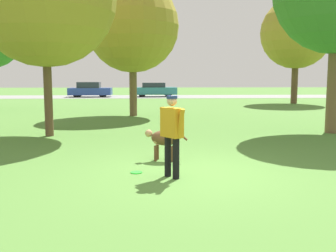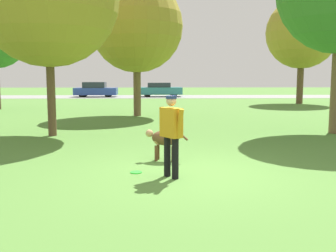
{
  "view_description": "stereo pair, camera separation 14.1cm",
  "coord_description": "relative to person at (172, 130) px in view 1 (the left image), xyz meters",
  "views": [
    {
      "loc": [
        -0.76,
        -7.63,
        1.93
      ],
      "look_at": [
        -0.38,
        0.47,
        0.9
      ],
      "focal_mm": 42.0,
      "sensor_mm": 36.0,
      "label": 1
    },
    {
      "loc": [
        -0.61,
        -7.64,
        1.93
      ],
      "look_at": [
        -0.38,
        0.47,
        0.9
      ],
      "focal_mm": 42.0,
      "sensor_mm": 36.0,
      "label": 2
    }
  ],
  "objects": [
    {
      "name": "frisbee",
      "position": [
        -0.69,
        0.4,
        -0.92
      ],
      "size": [
        0.24,
        0.24,
        0.02
      ],
      "color": "#33D838",
      "rests_on": "ground_plane"
    },
    {
      "name": "dog",
      "position": [
        -0.11,
        1.53,
        -0.42
      ],
      "size": [
        0.99,
        0.49,
        0.71
      ],
      "rotation": [
        0.0,
        0.0,
        2.9
      ],
      "color": "brown",
      "rests_on": "ground_plane"
    },
    {
      "name": "person",
      "position": [
        0.0,
        0.0,
        0.0
      ],
      "size": [
        0.48,
        0.63,
        1.57
      ],
      "rotation": [
        0.0,
        0.0,
        -0.96
      ],
      "color": "black",
      "rests_on": "ground_plane"
    },
    {
      "name": "tree_mid_center",
      "position": [
        -1.22,
        11.9,
        3.38
      ],
      "size": [
        4.45,
        4.45,
        6.54
      ],
      "color": "brown",
      "rests_on": "ground_plane"
    },
    {
      "name": "parked_car_teal",
      "position": [
        0.04,
        29.76,
        -0.26
      ],
      "size": [
        4.12,
        1.95,
        1.33
      ],
      "rotation": [
        0.0,
        0.0,
        0.03
      ],
      "color": "teal",
      "rests_on": "ground_plane"
    },
    {
      "name": "far_road_strip",
      "position": [
        0.34,
        29.83,
        -0.92
      ],
      "size": [
        120.0,
        6.0,
        0.01
      ],
      "color": "gray",
      "rests_on": "ground_plane"
    },
    {
      "name": "tree_far_right",
      "position": [
        9.86,
        20.23,
        3.99
      ],
      "size": [
        4.98,
        4.98,
        7.42
      ],
      "color": "brown",
      "rests_on": "ground_plane"
    },
    {
      "name": "ground_plane",
      "position": [
        0.34,
        0.29,
        -0.93
      ],
      "size": [
        120.0,
        120.0,
        0.0
      ],
      "primitive_type": "plane",
      "color": "#4C7A33"
    },
    {
      "name": "parked_car_blue",
      "position": [
        -5.98,
        29.61,
        -0.26
      ],
      "size": [
        3.95,
        1.76,
        1.39
      ],
      "rotation": [
        0.0,
        0.0,
        -0.01
      ],
      "color": "#284293",
      "rests_on": "ground_plane"
    }
  ]
}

